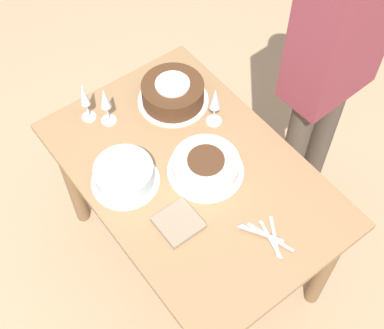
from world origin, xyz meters
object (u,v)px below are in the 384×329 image
object	(u,v)px
cake_back_decorated	(124,175)
wine_glass_near	(105,101)
wine_glass_extra	(84,97)
wine_glass_far	(215,101)
person_cutting	(336,50)
cake_front_chocolate	(173,93)
cake_center_white	(206,166)

from	to	relation	value
cake_back_decorated	wine_glass_near	size ratio (longest dim) A/B	1.40
cake_back_decorated	wine_glass_extra	distance (m)	0.39
cake_back_decorated	wine_glass_far	distance (m)	0.48
wine_glass_near	wine_glass_extra	distance (m)	0.09
person_cutting	cake_front_chocolate	bearing A→B (deg)	-38.93
cake_back_decorated	person_cutting	world-z (taller)	person_cutting
wine_glass_extra	cake_back_decorated	bearing A→B (deg)	171.37
cake_back_decorated	cake_center_white	bearing A→B (deg)	-118.21
cake_center_white	wine_glass_near	bearing A→B (deg)	20.33
cake_center_white	wine_glass_extra	xyz separation A→B (m)	(0.53, 0.23, 0.10)
wine_glass_extra	cake_center_white	bearing A→B (deg)	-156.58
wine_glass_near	cake_front_chocolate	bearing A→B (deg)	-104.54
wine_glass_extra	wine_glass_far	bearing A→B (deg)	-129.67
cake_center_white	wine_glass_near	xyz separation A→B (m)	(0.46, 0.17, 0.09)
cake_back_decorated	person_cutting	size ratio (longest dim) A/B	0.16
cake_center_white	cake_back_decorated	distance (m)	0.33
wine_glass_extra	cake_front_chocolate	bearing A→B (deg)	-112.42
cake_center_white	cake_front_chocolate	bearing A→B (deg)	-17.14
person_cutting	wine_glass_near	bearing A→B (deg)	-32.27
cake_center_white	wine_glass_extra	size ratio (longest dim) A/B	1.50
cake_front_chocolate	wine_glass_extra	size ratio (longest dim) A/B	1.52
cake_center_white	cake_front_chocolate	world-z (taller)	cake_front_chocolate
cake_center_white	person_cutting	world-z (taller)	person_cutting
cake_front_chocolate	wine_glass_extra	distance (m)	0.39
wine_glass_far	wine_glass_extra	distance (m)	0.54
cake_back_decorated	wine_glass_far	bearing A→B (deg)	-86.49
person_cutting	wine_glass_extra	bearing A→B (deg)	-33.98
cake_front_chocolate	wine_glass_near	xyz separation A→B (m)	(0.08, 0.29, 0.08)
cake_front_chocolate	person_cutting	xyz separation A→B (m)	(-0.39, -0.54, 0.24)
wine_glass_near	person_cutting	xyz separation A→B (m)	(-0.47, -0.83, 0.16)
cake_center_white	wine_glass_extra	world-z (taller)	wine_glass_extra
cake_back_decorated	wine_glass_near	world-z (taller)	wine_glass_near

